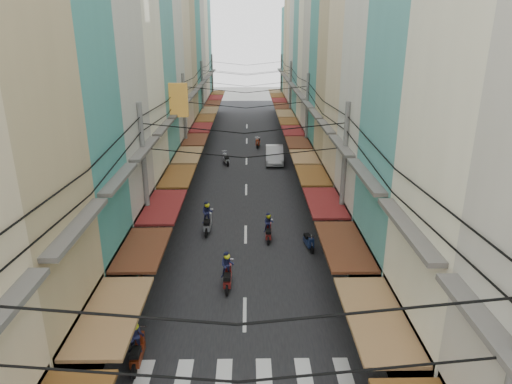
{
  "coord_description": "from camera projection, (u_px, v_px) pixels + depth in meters",
  "views": [
    {
      "loc": [
        0.21,
        -18.44,
        11.34
      ],
      "look_at": [
        0.61,
        5.7,
        2.76
      ],
      "focal_mm": 32.0,
      "sensor_mm": 36.0,
      "label": 1
    }
  ],
  "objects": [
    {
      "name": "ground",
      "position": [
        245.0,
        289.0,
        21.17
      ],
      "size": [
        160.0,
        160.0,
        0.0
      ],
      "primitive_type": "plane",
      "color": "slate",
      "rests_on": "ground"
    },
    {
      "name": "bicycle",
      "position": [
        372.0,
        274.0,
        22.46
      ],
      "size": [
        1.94,
        1.13,
        1.25
      ],
      "primitive_type": "imported",
      "rotation": [
        0.0,
        0.0,
        1.84
      ],
      "color": "black",
      "rests_on": "ground"
    },
    {
      "name": "moving_scooters",
      "position": [
        229.0,
        225.0,
        26.79
      ],
      "size": [
        7.67,
        34.12,
        1.93
      ],
      "color": "black",
      "rests_on": "ground"
    },
    {
      "name": "sidewalk_left",
      "position": [
        172.0,
        167.0,
        39.9
      ],
      "size": [
        3.0,
        80.0,
        0.06
      ],
      "primitive_type": "cube",
      "color": "gray",
      "rests_on": "ground"
    },
    {
      "name": "pedestrians",
      "position": [
        151.0,
        273.0,
        20.56
      ],
      "size": [
        12.49,
        26.35,
        2.23
      ],
      "color": "black",
      "rests_on": "ground"
    },
    {
      "name": "building_row_right",
      "position": [
        352.0,
        58.0,
        33.64
      ],
      "size": [
        7.8,
        68.98,
        22.59
      ],
      "color": "teal",
      "rests_on": "ground"
    },
    {
      "name": "sidewalk_right",
      "position": [
        320.0,
        167.0,
        40.1
      ],
      "size": [
        3.0,
        80.0,
        0.06
      ],
      "primitive_type": "cube",
      "color": "gray",
      "rests_on": "ground"
    },
    {
      "name": "building_row_left",
      "position": [
        137.0,
        53.0,
        33.38
      ],
      "size": [
        7.8,
        67.67,
        23.7
      ],
      "color": "beige",
      "rests_on": "ground"
    },
    {
      "name": "crosswalk",
      "position": [
        244.0,
        383.0,
        15.51
      ],
      "size": [
        7.55,
        2.4,
        0.01
      ],
      "color": "silver",
      "rests_on": "ground"
    },
    {
      "name": "parked_scooters",
      "position": [
        348.0,
        320.0,
        18.11
      ],
      "size": [
        12.91,
        14.8,
        1.0
      ],
      "color": "black",
      "rests_on": "ground"
    },
    {
      "name": "market_umbrella",
      "position": [
        477.0,
        352.0,
        13.98
      ],
      "size": [
        2.18,
        2.18,
        2.3
      ],
      "color": "#B2B2B7",
      "rests_on": "ground"
    },
    {
      "name": "traffic_sign",
      "position": [
        354.0,
        240.0,
        21.53
      ],
      "size": [
        0.1,
        0.6,
        2.74
      ],
      "color": "slate",
      "rests_on": "ground"
    },
    {
      "name": "white_car",
      "position": [
        274.0,
        162.0,
        41.52
      ],
      "size": [
        5.28,
        2.22,
        1.84
      ],
      "primitive_type": "imported",
      "rotation": [
        0.0,
        0.0,
        -0.03
      ],
      "color": "#B8B8BC",
      "rests_on": "ground"
    },
    {
      "name": "road",
      "position": [
        246.0,
        167.0,
        40.01
      ],
      "size": [
        10.0,
        80.0,
        0.02
      ],
      "primitive_type": "cube",
      "color": "black",
      "rests_on": "ground"
    },
    {
      "name": "utility_poles",
      "position": [
        246.0,
        100.0,
        33.11
      ],
      "size": [
        10.2,
        66.13,
        8.2
      ],
      "color": "slate",
      "rests_on": "ground"
    }
  ]
}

